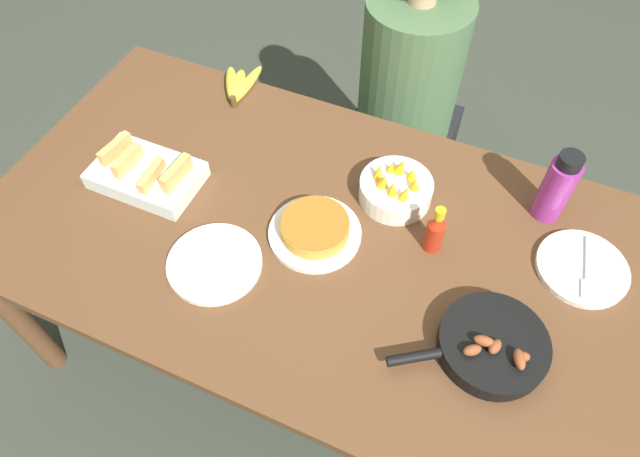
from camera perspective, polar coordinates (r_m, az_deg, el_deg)
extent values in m
plane|color=#383D33|center=(2.11, 0.00, -11.85)|extent=(14.00, 14.00, 0.00)
cube|color=brown|center=(1.51, 0.00, -1.06)|extent=(1.81, 0.96, 0.03)
cylinder|color=brown|center=(2.03, -28.08, -7.68)|extent=(0.07, 0.07, 0.67)
cylinder|color=brown|center=(2.33, -15.24, 8.66)|extent=(0.07, 0.07, 0.67)
cylinder|color=brown|center=(2.06, 27.41, -5.61)|extent=(0.07, 0.07, 0.67)
ellipsoid|color=yellow|center=(1.90, -7.33, 14.07)|extent=(0.03, 0.20, 0.03)
ellipsoid|color=yellow|center=(1.89, -8.24, 13.92)|extent=(0.09, 0.16, 0.04)
ellipsoid|color=yellow|center=(1.90, -8.79, 14.03)|extent=(0.13, 0.17, 0.04)
cylinder|color=#4C3819|center=(1.84, -8.67, 12.44)|extent=(0.02, 0.02, 0.04)
cube|color=silver|center=(1.66, -16.94, 5.13)|extent=(0.29, 0.19, 0.05)
cube|color=#F29E56|center=(1.70, -19.77, 7.47)|extent=(0.04, 0.11, 0.05)
cube|color=#F29E56|center=(1.65, -18.70, 6.41)|extent=(0.03, 0.11, 0.05)
cube|color=#F29E56|center=(1.60, -16.50, 5.07)|extent=(0.03, 0.11, 0.04)
cube|color=#F29E56|center=(1.58, -14.14, 5.33)|extent=(0.03, 0.11, 0.05)
cylinder|color=black|center=(1.39, 16.67, -11.49)|extent=(0.24, 0.24, 0.01)
cylinder|color=black|center=(1.36, 16.92, -11.03)|extent=(0.25, 0.25, 0.04)
cylinder|color=black|center=(1.30, 9.43, -12.56)|extent=(0.12, 0.09, 0.02)
ellipsoid|color=brown|center=(1.32, 16.08, -10.75)|extent=(0.05, 0.03, 0.03)
ellipsoid|color=brown|center=(1.30, 14.98, -11.68)|extent=(0.05, 0.05, 0.03)
ellipsoid|color=brown|center=(1.33, 19.50, -12.00)|extent=(0.04, 0.04, 0.03)
ellipsoid|color=brown|center=(1.32, 19.32, -12.24)|extent=(0.05, 0.06, 0.03)
ellipsoid|color=brown|center=(1.32, 17.10, -11.23)|extent=(0.03, 0.04, 0.02)
cylinder|color=silver|center=(1.49, -0.51, -0.49)|extent=(0.24, 0.24, 0.02)
cylinder|color=gold|center=(1.47, -0.52, 0.13)|extent=(0.18, 0.18, 0.04)
cylinder|color=#9B601E|center=(1.45, -0.53, 0.61)|extent=(0.18, 0.18, 0.00)
cylinder|color=silver|center=(1.46, -10.49, -3.44)|extent=(0.24, 0.24, 0.02)
cylinder|color=#B2B2B7|center=(1.44, -10.08, -3.93)|extent=(0.13, 0.04, 0.01)
cube|color=#B2B2B7|center=(1.48, -12.53, -2.08)|extent=(0.05, 0.03, 0.00)
cylinder|color=silver|center=(1.57, 24.74, -3.62)|extent=(0.23, 0.23, 0.02)
cylinder|color=#B2B2B7|center=(1.58, 25.05, -2.64)|extent=(0.02, 0.14, 0.01)
cube|color=#B2B2B7|center=(1.53, 25.00, -5.49)|extent=(0.03, 0.06, 0.00)
cylinder|color=silver|center=(1.56, 7.57, 3.82)|extent=(0.20, 0.20, 0.06)
cone|color=#F4A819|center=(1.52, 9.41, 4.35)|extent=(0.03, 0.04, 0.05)
cone|color=#F4A819|center=(1.54, 9.17, 5.32)|extent=(0.05, 0.05, 0.04)
cone|color=#F4A819|center=(1.55, 8.10, 6.14)|extent=(0.05, 0.04, 0.06)
cone|color=#F4A819|center=(1.56, 7.12, 6.10)|extent=(0.04, 0.04, 0.04)
cone|color=#F4A819|center=(1.53, 5.89, 5.66)|extent=(0.03, 0.04, 0.06)
cone|color=#F4A819|center=(1.51, 6.33, 4.72)|extent=(0.06, 0.06, 0.06)
cone|color=#F4A819|center=(1.50, 7.26, 3.97)|extent=(0.03, 0.03, 0.05)
cone|color=#F4A819|center=(1.49, 8.49, 3.48)|extent=(0.05, 0.05, 0.05)
cylinder|color=#992D89|center=(1.59, 22.49, 3.58)|extent=(0.08, 0.08, 0.18)
cylinder|color=black|center=(1.52, 23.77, 6.18)|extent=(0.06, 0.06, 0.03)
cylinder|color=#B72814|center=(1.47, 11.32, -0.69)|extent=(0.05, 0.05, 0.09)
cone|color=#B72814|center=(1.42, 11.71, 0.73)|extent=(0.05, 0.05, 0.03)
cylinder|color=gold|center=(1.40, 11.90, 1.44)|extent=(0.03, 0.03, 0.03)
cube|color=black|center=(2.34, 7.64, 6.35)|extent=(0.38, 0.38, 0.44)
cylinder|color=#476642|center=(2.02, 9.14, 15.41)|extent=(0.34, 0.34, 0.51)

